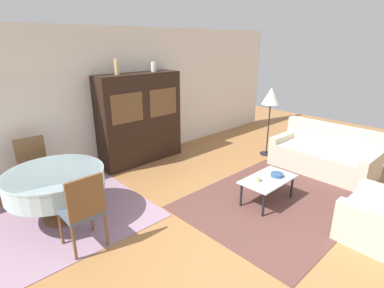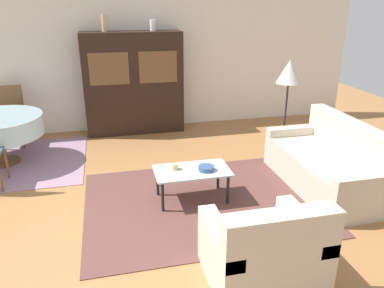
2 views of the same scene
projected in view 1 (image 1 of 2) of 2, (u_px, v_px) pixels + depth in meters
The scene contains 15 objects.
ground_plane at pixel (256, 245), 3.77m from camera, with size 14.00×14.00×0.00m, color #9E6B3D.
wall_back at pixel (106, 100), 5.82m from camera, with size 10.00×0.06×2.70m.
area_rug at pixel (274, 202), 4.77m from camera, with size 2.81×2.21×0.01m.
dining_rug at pixel (63, 220), 4.30m from camera, with size 2.44×1.97×0.01m.
couch at pixel (324, 156), 5.84m from camera, with size 0.90×1.86×0.88m.
coffee_table at pixel (268, 181), 4.66m from camera, with size 0.92×0.52×0.40m.
display_cabinet at pixel (140, 119), 6.14m from camera, with size 1.77×0.48×1.84m.
dining_table at pixel (55, 182), 4.14m from camera, with size 1.32×1.32×0.74m.
dining_chair_near at pixel (83, 208), 3.54m from camera, with size 0.44×0.44×0.99m.
dining_chair_far at pixel (35, 165), 4.75m from camera, with size 0.44×0.44×0.99m.
floor_lamp at pixel (271, 98), 6.36m from camera, with size 0.39×0.39×1.51m.
cup at pixel (257, 179), 4.55m from camera, with size 0.09×0.09×0.07m.
bowl at pixel (277, 175), 4.71m from camera, with size 0.20×0.20×0.06m.
vase_tall at pixel (117, 67), 5.50m from camera, with size 0.09×0.09×0.28m.
vase_short at pixel (154, 67), 6.06m from camera, with size 0.11×0.11×0.19m.
Camera 1 is at (-2.75, -1.73, 2.45)m, focal length 28.00 mm.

